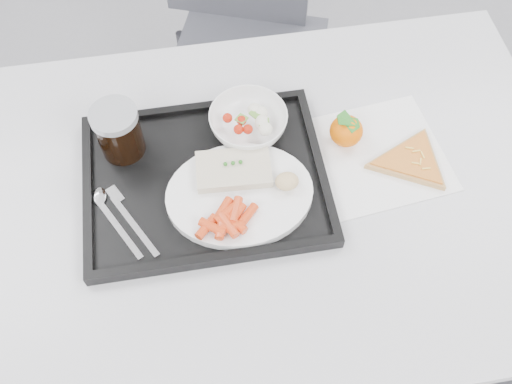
{
  "coord_description": "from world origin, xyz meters",
  "views": [
    {
      "loc": [
        -0.1,
        -0.24,
        1.67
      ],
      "look_at": [
        -0.01,
        0.29,
        0.77
      ],
      "focal_mm": 40.0,
      "sensor_mm": 36.0,
      "label": 1
    }
  ],
  "objects": [
    {
      "name": "room",
      "position": [
        0.0,
        0.0,
        1.4
      ],
      "size": [
        6.04,
        7.04,
        2.84
      ],
      "color": "gray",
      "rests_on": "ground"
    },
    {
      "name": "table",
      "position": [
        0.0,
        0.3,
        0.68
      ],
      "size": [
        1.2,
        0.8,
        0.75
      ],
      "color": "#B2B3B4",
      "rests_on": "ground"
    },
    {
      "name": "chair",
      "position": [
        0.06,
        0.98,
        0.54
      ],
      "size": [
        0.54,
        0.55,
        0.93
      ],
      "color": "#3C3D45",
      "rests_on": "ground"
    },
    {
      "name": "tray",
      "position": [
        -0.1,
        0.34,
        0.76
      ],
      "size": [
        0.45,
        0.35,
        0.03
      ],
      "color": "black",
      "rests_on": "table"
    },
    {
      "name": "dinner_plate",
      "position": [
        -0.04,
        0.29,
        0.77
      ],
      "size": [
        0.27,
        0.27,
        0.02
      ],
      "color": "white",
      "rests_on": "tray"
    },
    {
      "name": "fish_fillet",
      "position": [
        -0.05,
        0.33,
        0.79
      ],
      "size": [
        0.14,
        0.09,
        0.03
      ],
      "color": "beige",
      "rests_on": "dinner_plate"
    },
    {
      "name": "bread_roll",
      "position": [
        0.04,
        0.29,
        0.8
      ],
      "size": [
        0.05,
        0.05,
        0.03
      ],
      "color": "#E4CB84",
      "rests_on": "dinner_plate"
    },
    {
      "name": "salad_bowl",
      "position": [
        -0.0,
        0.44,
        0.79
      ],
      "size": [
        0.15,
        0.15,
        0.05
      ],
      "color": "white",
      "rests_on": "tray"
    },
    {
      "name": "cola_glass",
      "position": [
        -0.25,
        0.43,
        0.82
      ],
      "size": [
        0.09,
        0.09,
        0.11
      ],
      "color": "black",
      "rests_on": "tray"
    },
    {
      "name": "cutlery",
      "position": [
        -0.27,
        0.29,
        0.77
      ],
      "size": [
        0.12,
        0.16,
        0.01
      ],
      "color": "silver",
      "rests_on": "tray"
    },
    {
      "name": "napkin",
      "position": [
        0.24,
        0.34,
        0.75
      ],
      "size": [
        0.28,
        0.27,
        0.0
      ],
      "color": "white",
      "rests_on": "table"
    },
    {
      "name": "tangerine",
      "position": [
        0.18,
        0.39,
        0.79
      ],
      "size": [
        0.07,
        0.07,
        0.07
      ],
      "color": "orange",
      "rests_on": "napkin"
    },
    {
      "name": "pizza_slice",
      "position": [
        0.3,
        0.31,
        0.76
      ],
      "size": [
        0.19,
        0.19,
        0.02
      ],
      "color": "tan",
      "rests_on": "napkin"
    },
    {
      "name": "carrot_pile",
      "position": [
        -0.07,
        0.23,
        0.8
      ],
      "size": [
        0.12,
        0.08,
        0.02
      ],
      "color": "red",
      "rests_on": "dinner_plate"
    },
    {
      "name": "salad_contents",
      "position": [
        0.01,
        0.43,
        0.8
      ],
      "size": [
        0.09,
        0.08,
        0.02
      ],
      "color": "#AE1C0A",
      "rests_on": "salad_bowl"
    }
  ]
}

